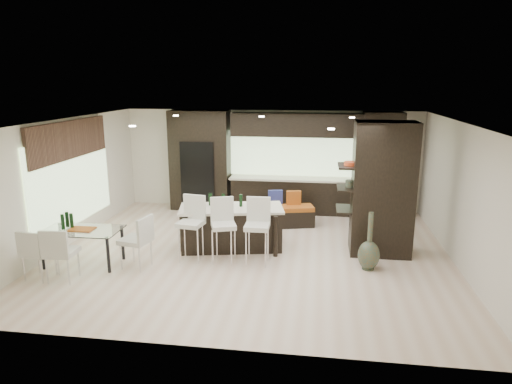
# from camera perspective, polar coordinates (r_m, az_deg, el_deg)

# --- Properties ---
(ground) EXTENTS (8.00, 8.00, 0.00)m
(ground) POSITION_cam_1_polar(r_m,az_deg,el_deg) (9.53, -0.51, -7.59)
(ground) COLOR beige
(ground) RESTS_ON ground
(back_wall) EXTENTS (8.00, 0.02, 2.70)m
(back_wall) POSITION_cam_1_polar(r_m,az_deg,el_deg) (12.53, 1.87, 4.02)
(back_wall) COLOR white
(back_wall) RESTS_ON ground
(left_wall) EXTENTS (0.02, 7.00, 2.70)m
(left_wall) POSITION_cam_1_polar(r_m,az_deg,el_deg) (10.48, -22.70, 1.02)
(left_wall) COLOR white
(left_wall) RESTS_ON ground
(right_wall) EXTENTS (0.02, 7.00, 2.70)m
(right_wall) POSITION_cam_1_polar(r_m,az_deg,el_deg) (9.41, 24.31, -0.49)
(right_wall) COLOR white
(right_wall) RESTS_ON ground
(ceiling) EXTENTS (8.00, 7.00, 0.02)m
(ceiling) POSITION_cam_1_polar(r_m,az_deg,el_deg) (8.91, -0.55, 8.81)
(ceiling) COLOR white
(ceiling) RESTS_ON ground
(window_left) EXTENTS (0.04, 3.20, 1.90)m
(window_left) POSITION_cam_1_polar(r_m,az_deg,el_deg) (10.63, -21.97, 1.25)
(window_left) COLOR #B2D199
(window_left) RESTS_ON left_wall
(window_back) EXTENTS (3.40, 0.04, 1.20)m
(window_back) POSITION_cam_1_polar(r_m,az_deg,el_deg) (12.41, 4.62, 4.82)
(window_back) COLOR #B2D199
(window_back) RESTS_ON back_wall
(stone_accent) EXTENTS (0.08, 3.00, 0.80)m
(stone_accent) POSITION_cam_1_polar(r_m,az_deg,el_deg) (10.47, -22.27, 6.06)
(stone_accent) COLOR brown
(stone_accent) RESTS_ON left_wall
(ceiling_spots) EXTENTS (4.00, 3.00, 0.02)m
(ceiling_spots) POSITION_cam_1_polar(r_m,az_deg,el_deg) (9.16, -0.31, 8.82)
(ceiling_spots) COLOR white
(ceiling_spots) RESTS_ON ceiling
(back_cabinetry) EXTENTS (6.80, 0.68, 2.70)m
(back_cabinetry) POSITION_cam_1_polar(r_m,az_deg,el_deg) (12.16, 4.04, 3.70)
(back_cabinetry) COLOR black
(back_cabinetry) RESTS_ON ground
(refrigerator) EXTENTS (0.90, 0.68, 1.90)m
(refrigerator) POSITION_cam_1_polar(r_m,az_deg,el_deg) (12.58, -6.98, 2.11)
(refrigerator) COLOR black
(refrigerator) RESTS_ON ground
(partition_column) EXTENTS (1.20, 0.80, 2.70)m
(partition_column) POSITION_cam_1_polar(r_m,az_deg,el_deg) (9.50, 15.54, 0.36)
(partition_column) COLOR black
(partition_column) RESTS_ON ground
(kitchen_island) EXTENTS (2.28, 1.33, 0.89)m
(kitchen_island) POSITION_cam_1_polar(r_m,az_deg,el_deg) (9.67, -3.08, -4.47)
(kitchen_island) COLOR black
(kitchen_island) RESTS_ON ground
(stool_left) EXTENTS (0.53, 0.53, 1.04)m
(stool_left) POSITION_cam_1_polar(r_m,az_deg,el_deg) (9.07, -8.14, -5.35)
(stool_left) COLOR silver
(stool_left) RESTS_ON ground
(stool_mid) EXTENTS (0.58, 0.58, 1.02)m
(stool_mid) POSITION_cam_1_polar(r_m,az_deg,el_deg) (8.92, -4.05, -5.63)
(stool_mid) COLOR silver
(stool_mid) RESTS_ON ground
(stool_right) EXTENTS (0.46, 0.46, 1.04)m
(stool_right) POSITION_cam_1_polar(r_m,az_deg,el_deg) (8.81, 0.14, -5.79)
(stool_right) COLOR silver
(stool_right) RESTS_ON ground
(bench) EXTENTS (1.39, 0.81, 0.50)m
(bench) POSITION_cam_1_polar(r_m,az_deg,el_deg) (11.16, 3.86, -3.02)
(bench) COLOR black
(bench) RESTS_ON ground
(floor_vase) EXTENTS (0.52, 0.52, 1.12)m
(floor_vase) POSITION_cam_1_polar(r_m,az_deg,el_deg) (8.80, 14.01, -5.98)
(floor_vase) COLOR #3F4834
(floor_vase) RESTS_ON ground
(dining_table) EXTENTS (1.47, 0.85, 0.70)m
(dining_table) POSITION_cam_1_polar(r_m,az_deg,el_deg) (9.45, -20.75, -6.45)
(dining_table) COLOR white
(dining_table) RESTS_ON ground
(chair_near) EXTENTS (0.53, 0.53, 0.92)m
(chair_near) POSITION_cam_1_polar(r_m,az_deg,el_deg) (8.82, -23.09, -7.36)
(chair_near) COLOR silver
(chair_near) RESTS_ON ground
(chair_far) EXTENTS (0.52, 0.52, 0.87)m
(chair_far) POSITION_cam_1_polar(r_m,az_deg,el_deg) (9.08, -25.51, -7.19)
(chair_far) COLOR silver
(chair_far) RESTS_ON ground
(chair_end) EXTENTS (0.60, 0.60, 0.94)m
(chair_end) POSITION_cam_1_polar(r_m,az_deg,el_deg) (8.96, -14.81, -6.28)
(chair_end) COLOR silver
(chair_end) RESTS_ON ground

